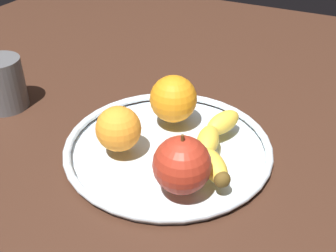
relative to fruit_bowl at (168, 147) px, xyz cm
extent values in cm
cube|color=#3D2318|center=(0.00, 0.00, -2.92)|extent=(157.86, 157.86, 4.00)
cylinder|color=silver|center=(0.00, 0.00, -0.62)|extent=(31.10, 31.10, 0.60)
torus|color=silver|center=(0.00, 0.00, 0.28)|extent=(32.40, 32.40, 1.20)
ellipsoid|color=yellow|center=(-6.69, 6.47, 2.53)|extent=(7.69, 5.36, 3.28)
ellipsoid|color=yellow|center=(-0.93, 6.18, 2.53)|extent=(7.56, 4.78, 3.28)
ellipsoid|color=yellow|center=(4.12, 8.97, 2.53)|extent=(7.28, 7.26, 3.28)
ellipsoid|color=brown|center=(6.36, 11.19, 2.53)|extent=(3.04, 3.04, 2.30)
sphere|color=#AD301E|center=(8.47, 6.26, 4.76)|extent=(7.75, 7.75, 7.75)
cylinder|color=#593819|center=(8.47, 6.26, 8.84)|extent=(0.44, 0.44, 1.20)
sphere|color=orange|center=(-6.36, -2.21, 4.79)|extent=(7.80, 7.80, 7.80)
sphere|color=orange|center=(4.53, -5.94, 4.31)|extent=(6.85, 6.85, 6.85)
cylinder|color=#555558|center=(1.01, -32.86, 3.80)|extent=(7.99, 7.99, 9.42)
camera|label=1|loc=(46.38, 23.29, 38.42)|focal=44.08mm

